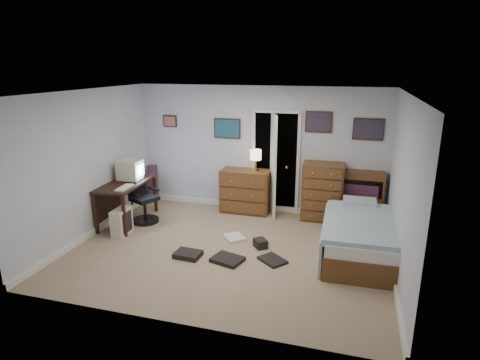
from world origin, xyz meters
name	(u,v)px	position (x,y,z in m)	size (l,w,h in m)	color
floor	(229,250)	(0.00, 0.00, -0.01)	(5.00, 4.00, 0.02)	gray
computer_desk	(122,191)	(-2.29, 0.61, 0.61)	(0.70, 1.40, 0.79)	black
crt_monitor	(130,170)	(-2.18, 0.77, 0.98)	(0.43, 0.40, 0.38)	beige
keyboard	(124,188)	(-2.02, 0.27, 0.80)	(0.16, 0.42, 0.03)	beige
pc_tower	(122,222)	(-2.00, 0.07, 0.24)	(0.24, 0.45, 0.47)	beige
office_chair	(143,201)	(-1.94, 0.73, 0.40)	(0.66, 0.66, 1.03)	black
media_stack	(153,183)	(-2.32, 1.86, 0.40)	(0.16, 0.16, 0.80)	maroon
low_dresser	(246,191)	(-0.20, 1.77, 0.43)	(0.98, 0.49, 0.87)	brown
table_lamp	(256,155)	(0.00, 1.77, 1.18)	(0.22, 0.22, 0.42)	gold
doorway	(278,160)	(0.35, 2.27, 1.00)	(0.96, 1.12, 2.05)	black
tall_dresser	(322,192)	(1.31, 1.75, 0.56)	(0.76, 0.45, 1.12)	brown
headboard_bookcase	(353,194)	(1.88, 1.86, 0.52)	(1.10, 0.31, 0.98)	brown
bed	(358,236)	(1.98, 0.41, 0.31)	(1.12, 2.03, 0.66)	brown
wall_posters	(288,126)	(0.57, 1.98, 1.75)	(4.38, 0.04, 0.60)	#331E11
floor_clutter	(229,252)	(0.05, -0.15, 0.04)	(1.76, 1.27, 0.14)	black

